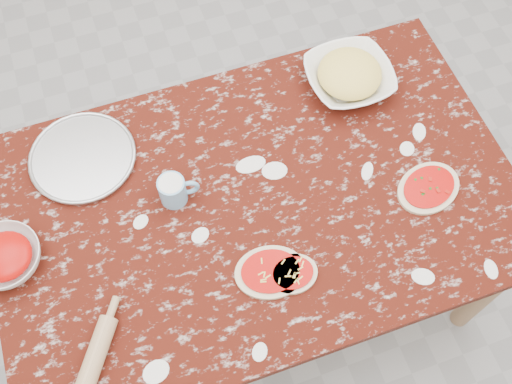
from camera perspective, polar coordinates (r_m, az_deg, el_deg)
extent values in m
plane|color=gray|center=(2.53, 0.00, -8.39)|extent=(4.00, 4.00, 0.00)
cube|color=#380E07|center=(1.86, 0.00, -1.00)|extent=(1.60, 1.00, 0.04)
cube|color=#916F52|center=(1.91, 0.00, -1.80)|extent=(1.50, 0.90, 0.08)
cylinder|color=#916F52|center=(2.29, 21.16, -8.66)|extent=(0.07, 0.07, 0.71)
cylinder|color=#916F52|center=(2.40, -19.90, -1.56)|extent=(0.07, 0.07, 0.71)
cylinder|color=#916F52|center=(2.56, 12.29, 8.02)|extent=(0.07, 0.07, 0.71)
cylinder|color=#B2B2B7|center=(1.98, -16.07, 3.12)|extent=(0.35, 0.35, 0.01)
imported|color=white|center=(1.87, -22.58, -5.80)|extent=(0.21, 0.21, 0.07)
imported|color=white|center=(2.07, 8.77, 10.65)|extent=(0.29, 0.29, 0.07)
cylinder|color=#77B2E0|center=(1.81, -7.90, 0.13)|extent=(0.08, 0.08, 0.10)
torus|color=#77B2E0|center=(1.81, -6.40, 0.40)|extent=(0.07, 0.02, 0.07)
cylinder|color=silver|center=(1.78, -8.04, 0.63)|extent=(0.07, 0.07, 0.01)
ellipsoid|color=beige|center=(1.74, 1.37, -7.60)|extent=(0.23, 0.19, 0.01)
ellipsoid|color=red|center=(1.73, 1.37, -7.50)|extent=(0.19, 0.16, 0.00)
ellipsoid|color=beige|center=(1.74, 3.51, -7.76)|extent=(0.14, 0.12, 0.01)
ellipsoid|color=red|center=(1.73, 3.53, -7.66)|extent=(0.12, 0.10, 0.00)
ellipsoid|color=beige|center=(1.92, 15.99, 0.35)|extent=(0.25, 0.22, 0.01)
ellipsoid|color=red|center=(1.92, 16.05, 0.47)|extent=(0.21, 0.18, 0.00)
cylinder|color=tan|center=(1.70, -15.24, -15.61)|extent=(0.19, 0.25, 0.05)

